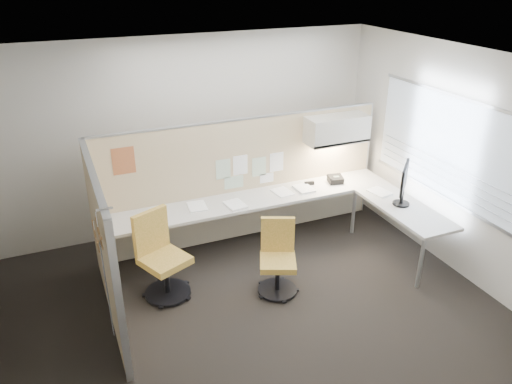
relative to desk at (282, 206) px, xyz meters
name	(u,v)px	position (x,y,z in m)	size (l,w,h in m)	color
floor	(251,306)	(-0.93, -1.13, -0.61)	(5.50, 4.50, 0.01)	black
ceiling	(249,63)	(-0.93, -1.13, 2.20)	(5.50, 4.50, 0.01)	white
wall_back	(190,135)	(-0.93, 1.12, 0.80)	(5.50, 0.02, 2.80)	beige
wall_front	(376,332)	(-0.93, -3.38, 0.80)	(5.50, 0.02, 2.80)	beige
wall_right	(454,161)	(1.82, -1.13, 0.80)	(0.02, 4.50, 2.80)	beige
window_pane	(454,150)	(1.79, -1.13, 0.95)	(0.01, 2.80, 1.30)	#939FAB
partition_back	(243,180)	(-0.38, 0.47, 0.27)	(4.10, 0.06, 1.75)	#C9B88B
partition_left	(103,248)	(-2.43, -0.63, 0.27)	(0.06, 2.20, 1.75)	#C9B88B
desk	(282,206)	(0.00, 0.00, 0.00)	(4.00, 2.07, 0.73)	beige
overhead_bin	(337,129)	(0.97, 0.26, 0.91)	(0.90, 0.36, 0.38)	beige
task_light_strip	(336,143)	(0.97, 0.26, 0.70)	(0.60, 0.06, 0.02)	#FFEABF
pinned_papers	(249,170)	(-0.30, 0.44, 0.43)	(1.01, 0.00, 0.47)	#8CBF8C
poster	(124,161)	(-1.98, 0.44, 0.82)	(0.28, 0.00, 0.35)	orange
chair_left	(161,258)	(-1.80, -0.46, -0.12)	(0.64, 0.66, 1.04)	black
chair_right	(278,259)	(-0.49, -0.93, -0.18)	(0.55, 0.57, 0.90)	black
monitor	(404,182)	(1.37, -0.80, 0.45)	(0.40, 0.40, 0.56)	black
phone	(335,179)	(0.94, 0.17, 0.18)	(0.24, 0.23, 0.12)	black
stapler	(309,183)	(0.56, 0.24, 0.15)	(0.14, 0.04, 0.05)	black
tape_dispenser	(337,179)	(0.99, 0.20, 0.16)	(0.10, 0.06, 0.06)	black
coat_hook	(100,246)	(-2.51, -1.55, 0.82)	(0.18, 0.42, 1.28)	silver
paper_stack_0	(154,217)	(-1.73, 0.10, 0.15)	(0.23, 0.30, 0.04)	white
paper_stack_1	(197,206)	(-1.15, 0.19, 0.14)	(0.23, 0.30, 0.02)	white
paper_stack_2	(235,205)	(-0.67, 0.02, 0.14)	(0.23, 0.30, 0.03)	white
paper_stack_3	(282,192)	(0.09, 0.16, 0.13)	(0.23, 0.30, 0.01)	white
paper_stack_4	(304,189)	(0.41, 0.13, 0.14)	(0.23, 0.30, 0.03)	white
paper_stack_5	(379,192)	(1.33, -0.38, 0.14)	(0.23, 0.30, 0.02)	white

